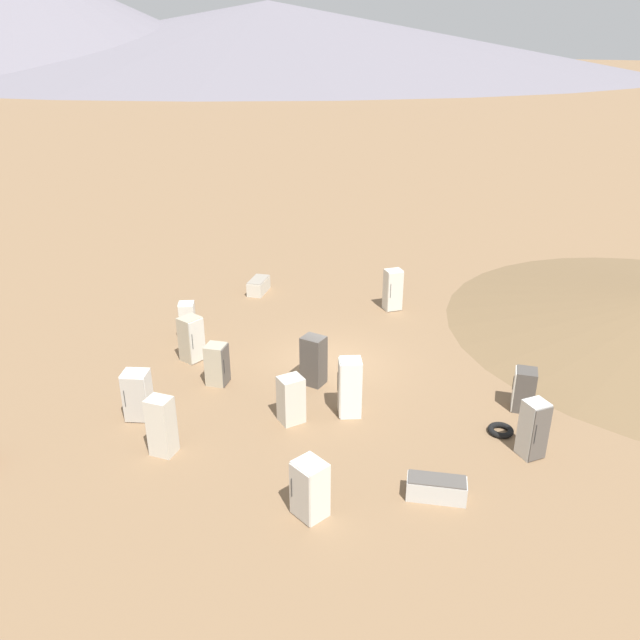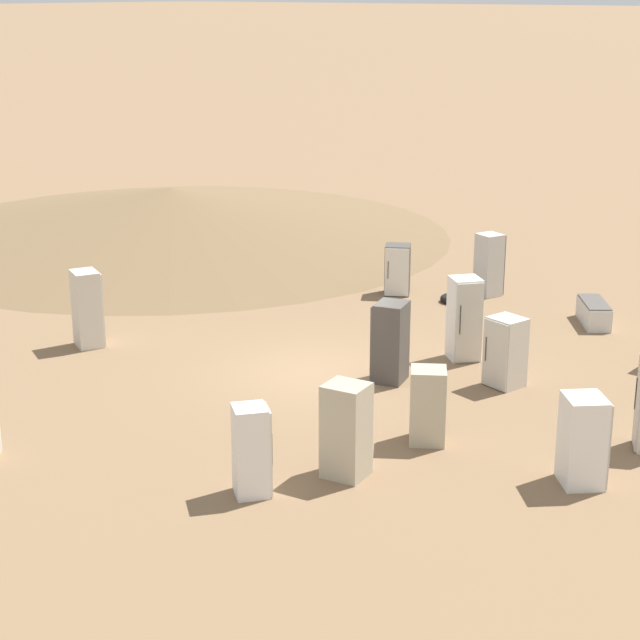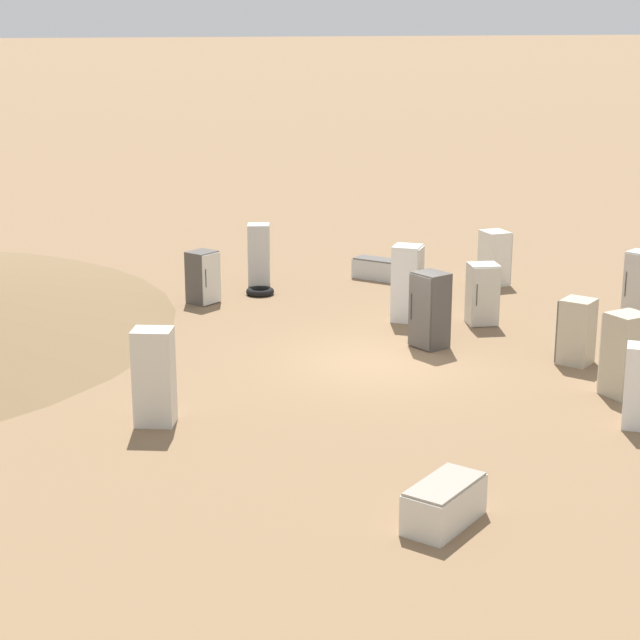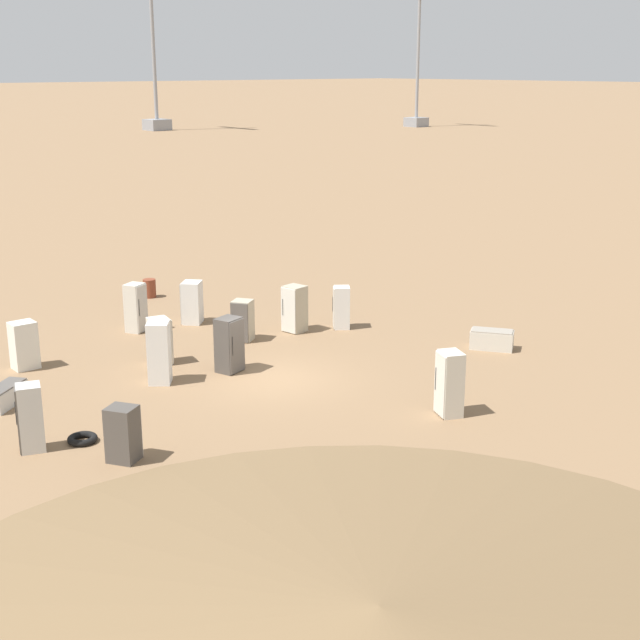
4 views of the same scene
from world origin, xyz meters
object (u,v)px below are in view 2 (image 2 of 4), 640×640
discarded_fridge_10 (489,265)px  discarded_fridge_3 (594,313)px  discarded_fridge_13 (397,270)px  scrap_tire (454,299)px  discarded_fridge_6 (505,352)px  discarded_fridge_0 (428,405)px  discarded_fridge_12 (583,441)px  discarded_fridge_11 (464,319)px  discarded_fridge_8 (252,451)px  discarded_fridge_4 (87,309)px  discarded_fridge_2 (347,430)px  discarded_fridge_9 (390,342)px

discarded_fridge_10 → discarded_fridge_3: bearing=9.0°
discarded_fridge_13 → scrap_tire: bearing=159.0°
discarded_fridge_6 → discarded_fridge_10: (3.81, -6.06, 0.11)m
discarded_fridge_0 → discarded_fridge_3: (0.65, -8.89, -0.43)m
discarded_fridge_12 → discarded_fridge_13: bearing=-173.6°
discarded_fridge_0 → discarded_fridge_11: (1.90, -4.52, 0.24)m
discarded_fridge_0 → discarded_fridge_6: discarded_fridge_6 is taller
discarded_fridge_3 → discarded_fridge_10: 3.58m
discarded_fridge_13 → scrap_tire: discarded_fridge_13 is taller
discarded_fridge_6 → discarded_fridge_0: bearing=108.6°
discarded_fridge_6 → discarded_fridge_8: size_ratio=0.97×
discarded_fridge_4 → discarded_fridge_3: bearing=71.2°
discarded_fridge_13 → discarded_fridge_8: bearing=82.6°
discarded_fridge_12 → scrap_tire: size_ratio=2.06×
discarded_fridge_13 → discarded_fridge_3: bearing=157.2°
discarded_fridge_2 → discarded_fridge_13: (5.85, -10.25, -0.15)m
discarded_fridge_2 → discarded_fridge_10: (3.78, -11.71, 0.02)m
discarded_fridge_11 → scrap_tire: size_ratio=2.48×
discarded_fridge_4 → discarded_fridge_12: discarded_fridge_4 is taller
discarded_fridge_0 → discarded_fridge_10: (4.11, -9.60, 0.14)m
discarded_fridge_12 → discarded_fridge_8: bearing=-90.6°
discarded_fridge_11 → discarded_fridge_6: bearing=98.3°
discarded_fridge_12 → discarded_fridge_13: 12.24m
discarded_fridge_11 → scrap_tire: 4.76m
discarded_fridge_8 → discarded_fridge_9: size_ratio=0.90×
discarded_fridge_4 → discarded_fridge_0: bearing=26.5°
discarded_fridge_4 → discarded_fridge_12: 12.52m
discarded_fridge_8 → discarded_fridge_12: 5.67m
discarded_fridge_2 → discarded_fridge_11: (1.57, -6.63, 0.11)m
discarded_fridge_6 → discarded_fridge_12: discarded_fridge_12 is taller
scrap_tire → discarded_fridge_3: bearing=-173.1°
discarded_fridge_3 → discarded_fridge_2: bearing=55.0°
discarded_fridge_6 → discarded_fridge_3: bearing=-72.4°
discarded_fridge_10 → discarded_fridge_2: bearing=-51.4°
scrap_tire → discarded_fridge_0: bearing=118.0°
discarded_fridge_2 → discarded_fridge_3: discarded_fridge_2 is taller
discarded_fridge_2 → discarded_fridge_6: bearing=81.5°
discarded_fridge_12 → discarded_fridge_4: bearing=-131.3°
discarded_fridge_4 → discarded_fridge_6: (-9.16, -3.72, -0.16)m
discarded_fridge_9 → scrap_tire: discarded_fridge_9 is taller
discarded_fridge_4 → scrap_tire: (-4.97, -8.60, -0.83)m
discarded_fridge_9 → discarded_fridge_13: bearing=16.7°
discarded_fridge_3 → discarded_fridge_8: (0.50, 12.56, 0.49)m
discarded_fridge_4 → discarded_fridge_10: bearing=86.7°
discarded_fridge_3 → discarded_fridge_12: (-3.71, 8.76, 0.50)m
discarded_fridge_10 → discarded_fridge_13: bearing=-124.1°
discarded_fridge_11 → discarded_fridge_0: bearing=62.5°
discarded_fridge_4 → discarded_fridge_6: discarded_fridge_4 is taller
discarded_fridge_0 → discarded_fridge_10: discarded_fridge_10 is taller
discarded_fridge_6 → discarded_fridge_8: discarded_fridge_8 is taller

